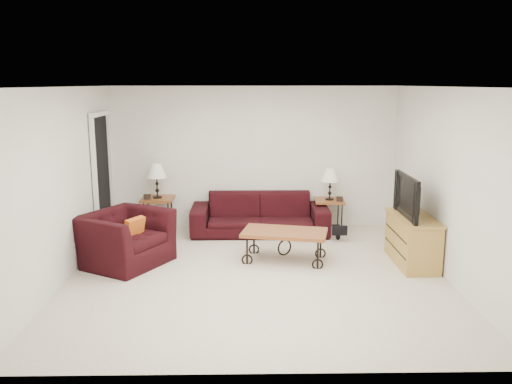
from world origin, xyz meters
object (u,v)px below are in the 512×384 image
at_px(sofa, 260,214).
at_px(side_table_left, 158,214).
at_px(television, 414,196).
at_px(armchair, 125,239).
at_px(coffee_table, 285,246).
at_px(side_table_right, 329,215).
at_px(tv_stand, 412,240).
at_px(lamp_left, 157,181).
at_px(backpack, 338,226).
at_px(lamp_right, 330,184).

relative_size(sofa, side_table_left, 3.92).
bearing_deg(television, armchair, -90.69).
bearing_deg(coffee_table, side_table_right, 61.10).
relative_size(armchair, tv_stand, 1.00).
relative_size(sofa, lamp_left, 3.92).
height_order(side_table_right, lamp_left, lamp_left).
xyz_separation_m(side_table_right, armchair, (-3.19, -1.73, 0.10)).
relative_size(side_table_left, tv_stand, 0.52).
relative_size(side_table_left, side_table_right, 1.08).
bearing_deg(side_table_right, side_table_left, -180.00).
xyz_separation_m(coffee_table, television, (1.80, -0.15, 0.76)).
distance_m(side_table_right, backpack, 0.61).
xyz_separation_m(sofa, side_table_left, (-1.77, 0.18, -0.04)).
bearing_deg(armchair, side_table_left, 23.83).
height_order(side_table_right, lamp_right, lamp_right).
xyz_separation_m(coffee_table, backpack, (0.96, 1.03, 0.02)).
height_order(coffee_table, television, television).
height_order(sofa, lamp_right, lamp_right).
xyz_separation_m(lamp_left, armchair, (-0.19, -1.73, -0.52)).
relative_size(lamp_left, television, 0.58).
bearing_deg(lamp_left, lamp_right, 0.00).
height_order(sofa, side_table_right, sofa).
bearing_deg(backpack, lamp_right, 86.41).
distance_m(side_table_right, armchair, 3.63).
xyz_separation_m(sofa, coffee_table, (0.32, -1.45, -0.12)).
height_order(lamp_right, tv_stand, lamp_right).
bearing_deg(sofa, tv_stand, -36.70).
bearing_deg(coffee_table, lamp_left, 142.15).
bearing_deg(lamp_right, lamp_left, -180.00).
bearing_deg(side_table_right, lamp_right, 0.00).
height_order(side_table_right, tv_stand, tv_stand).
bearing_deg(lamp_right, side_table_right, 0.00).
xyz_separation_m(television, backpack, (-0.83, 1.17, -0.75)).
distance_m(side_table_right, tv_stand, 2.00).
relative_size(lamp_left, lamp_right, 1.08).
relative_size(side_table_left, coffee_table, 0.50).
xyz_separation_m(lamp_right, backpack, (0.06, -0.60, -0.58)).
bearing_deg(backpack, television, -64.06).
xyz_separation_m(lamp_left, television, (3.89, -1.78, 0.10)).
xyz_separation_m(lamp_right, tv_stand, (0.92, -1.78, -0.48)).
relative_size(side_table_right, television, 0.53).
bearing_deg(side_table_right, lamp_left, -180.00).
distance_m(sofa, side_table_left, 1.78).
bearing_deg(television, coffee_table, -94.66).
xyz_separation_m(side_table_left, television, (3.89, -1.78, 0.69)).
relative_size(lamp_left, tv_stand, 0.52).
bearing_deg(side_table_left, lamp_left, 0.00).
relative_size(armchair, television, 1.12).
bearing_deg(armchair, television, -60.58).
bearing_deg(backpack, armchair, -170.40).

